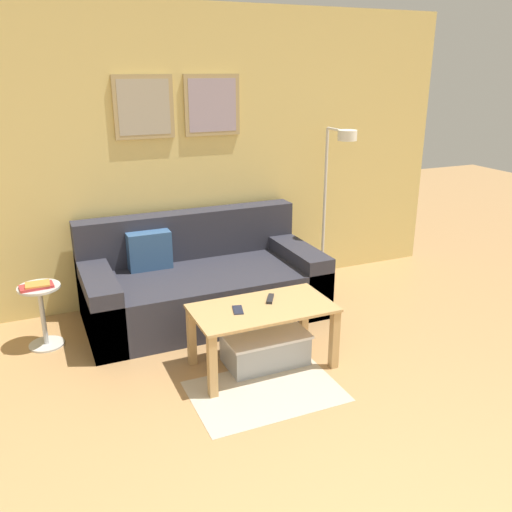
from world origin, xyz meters
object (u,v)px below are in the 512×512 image
cell_phone (238,310)px  floor_lamp (336,184)px  book_stack (37,286)px  remote_control (270,299)px  storage_bin (265,348)px  couch (201,283)px  coffee_table (263,319)px  side_table (42,310)px

cell_phone → floor_lamp: bearing=53.1°
book_stack → remote_control: 1.73m
storage_bin → floor_lamp: 1.84m
book_stack → cell_phone: (1.24, -0.90, -0.04)m
storage_bin → floor_lamp: floor_lamp is taller
book_stack → cell_phone: bearing=-35.9°
book_stack → floor_lamp: bearing=4.1°
couch → cell_phone: 1.01m
book_stack → coffee_table: bearing=-32.7°
couch → coffee_table: couch is taller
floor_lamp → book_stack: bearing=-175.9°
side_table → remote_control: size_ratio=3.29×
side_table → cell_phone: 1.55m
side_table → book_stack: book_stack is taller
coffee_table → book_stack: 1.69m
coffee_table → side_table: bearing=146.3°
side_table → floor_lamp: bearing=3.5°
storage_bin → side_table: bearing=147.7°
storage_bin → cell_phone: (-0.21, -0.01, 0.35)m
coffee_table → cell_phone: size_ratio=7.04×
floor_lamp → book_stack: (-2.66, -0.19, -0.51)m
book_stack → remote_control: (1.52, -0.83, -0.04)m
side_table → cell_phone: (1.23, -0.93, 0.17)m
remote_control → cell_phone: (-0.28, -0.07, -0.01)m
couch → book_stack: 1.32m
coffee_table → storage_bin: (0.03, 0.03, -0.25)m
book_stack → cell_phone: size_ratio=1.75×
side_table → remote_control: 1.74m
book_stack → remote_control: size_ratio=1.64×
couch → side_table: 1.29m
cell_phone → book_stack: bearing=159.6°
couch → coffee_table: size_ratio=2.00×
floor_lamp → coffee_table: bearing=-138.2°
coffee_table → cell_phone: cell_phone is taller
storage_bin → remote_control: 0.36m
coffee_table → remote_control: bearing=40.8°
remote_control → coffee_table: bearing=-108.1°
coffee_table → book_stack: bearing=147.3°
couch → remote_control: (0.22, -0.93, 0.19)m
couch → remote_control: couch is taller
side_table → couch: bearing=3.1°
remote_control → side_table: bearing=-178.4°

